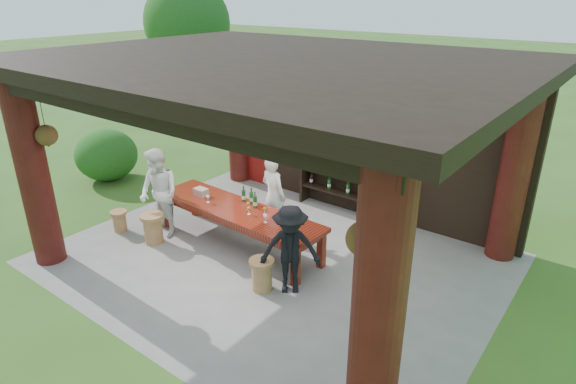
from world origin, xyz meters
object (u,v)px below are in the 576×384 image
Objects in this scene: guest_woman at (159,193)px; napkin_basket at (201,192)px; stool_near_left at (153,228)px; stool_far_left at (120,221)px; host at (274,196)px; wine_shelf at (349,168)px; guest_man at (290,250)px; stool_near_right at (262,274)px; tasting_table at (238,214)px.

guest_woman is 6.61× the size of napkin_basket.
stool_near_left is at bearing -112.51° from napkin_basket.
host is at bearing 34.69° from stool_far_left.
wine_shelf is 3.17m from guest_man.
wine_shelf is 3.06m from napkin_basket.
stool_near_left is at bearing -179.11° from stool_near_right.
tasting_table is 2.20× the size of host.
guest_man is (3.90, 0.40, 0.51)m from stool_far_left.
stool_far_left is at bearing -141.45° from napkin_basket.
stool_near_left is 1.12m from napkin_basket.
stool_near_left reaches higher than stool_far_left.
wine_shelf is 8.74× the size of napkin_basket.
guest_woman is (-0.13, 0.32, 0.56)m from stool_near_left.
stool_near_left is 1.34× the size of stool_far_left.
guest_woman is (-2.36, -3.03, -0.15)m from wine_shelf.
stool_near_left is at bearing 6.73° from stool_far_left.
napkin_basket is at bearing 39.97° from host.
stool_far_left is at bearing 44.45° from host.
napkin_basket is (-1.85, -2.44, -0.19)m from wine_shelf.
napkin_basket is at bearing 158.75° from stool_near_right.
guest_woman reaches higher than stool_near_right.
host is at bearing 45.45° from stool_near_left.
stool_near_left is 0.35× the size of host.
wine_shelf is at bearing 70.53° from tasting_table.
stool_far_left is at bearing -132.14° from wine_shelf.
stool_far_left is at bearing -173.27° from stool_near_left.
napkin_basket is at bearing 129.46° from guest_man.
stool_far_left is 1.74m from napkin_basket.
tasting_table is 0.99m from napkin_basket.
tasting_table is 13.64× the size of napkin_basket.
wine_shelf is at bearing 52.84° from napkin_basket.
guest_woman reaches higher than guest_man.
tasting_table is (-0.87, -2.47, -0.37)m from wine_shelf.
stool_far_left is at bearing -144.96° from guest_woman.
host is at bearing 42.78° from guest_woman.
guest_woman is at bearing 112.11° from stool_near_left.
stool_near_left is 1.07× the size of stool_near_right.
napkin_basket is (0.38, 0.92, 0.52)m from stool_near_left.
guest_woman is (-1.49, -0.56, 0.22)m from tasting_table.
wine_shelf is at bearing -100.15° from host.
tasting_table is at bearing -109.47° from wine_shelf.
host is 1.10× the size of guest_man.
tasting_table reaches higher than stool_near_right.
guest_man is at bearing 5.23° from guest_woman.
napkin_basket is at bearing -127.16° from wine_shelf.
host reaches higher than napkin_basket.
napkin_basket is at bearing 55.00° from guest_woman.
wine_shelf is 5.34× the size of stool_far_left.
stool_near_right is 1.25× the size of stool_far_left.
guest_woman reaches higher than host.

